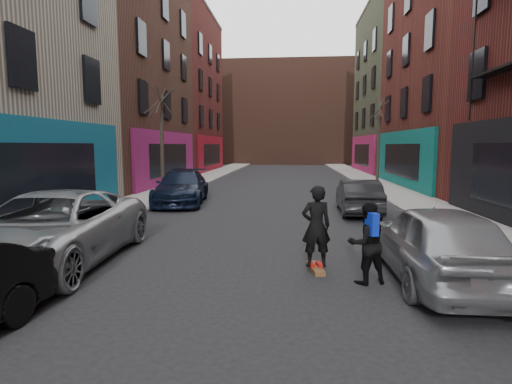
% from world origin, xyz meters
% --- Properties ---
extents(sidewalk_left, '(2.50, 84.00, 0.13)m').
position_xyz_m(sidewalk_left, '(-6.25, 30.00, 0.07)').
color(sidewalk_left, gray).
rests_on(sidewalk_left, ground).
extents(sidewalk_right, '(2.50, 84.00, 0.13)m').
position_xyz_m(sidewalk_right, '(6.25, 30.00, 0.07)').
color(sidewalk_right, gray).
rests_on(sidewalk_right, ground).
extents(building_far, '(40.00, 10.00, 14.00)m').
position_xyz_m(building_far, '(0.00, 56.00, 7.00)').
color(building_far, '#47281E').
rests_on(building_far, ground).
extents(tree_left_far, '(2.00, 2.00, 6.50)m').
position_xyz_m(tree_left_far, '(-6.20, 18.00, 3.38)').
color(tree_left_far, black).
rests_on(tree_left_far, sidewalk_left).
extents(tree_right_far, '(2.00, 2.00, 6.80)m').
position_xyz_m(tree_right_far, '(6.20, 24.00, 3.53)').
color(tree_right_far, black).
rests_on(tree_right_far, sidewalk_right).
extents(parked_left_far, '(2.96, 5.92, 1.61)m').
position_xyz_m(parked_left_far, '(-4.60, 5.51, 0.80)').
color(parked_left_far, '#969A9E').
rests_on(parked_left_far, ground).
extents(parked_left_end, '(2.70, 5.35, 1.49)m').
position_xyz_m(parked_left_end, '(-4.31, 14.91, 0.75)').
color(parked_left_end, black).
rests_on(parked_left_end, ground).
extents(parked_right_far, '(1.84, 4.51, 1.53)m').
position_xyz_m(parked_right_far, '(3.44, 5.22, 0.77)').
color(parked_right_far, gray).
rests_on(parked_right_far, ground).
extents(parked_right_end, '(1.52, 4.06, 1.32)m').
position_xyz_m(parked_right_end, '(3.20, 12.96, 0.66)').
color(parked_right_end, black).
rests_on(parked_right_end, ground).
extents(skateboard, '(0.37, 0.83, 0.10)m').
position_xyz_m(skateboard, '(1.15, 5.62, 0.05)').
color(skateboard, brown).
rests_on(skateboard, ground).
extents(skateboarder, '(0.69, 0.52, 1.71)m').
position_xyz_m(skateboarder, '(1.15, 5.62, 0.95)').
color(skateboarder, black).
rests_on(skateboarder, skateboard).
extents(pedestrian, '(0.89, 0.78, 1.55)m').
position_xyz_m(pedestrian, '(2.07, 4.95, 0.79)').
color(pedestrian, black).
rests_on(pedestrian, ground).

